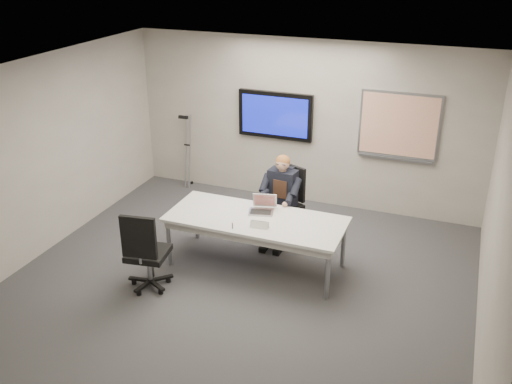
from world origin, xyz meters
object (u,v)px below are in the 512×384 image
(seated_person, at_px, (278,209))
(laptop, at_px, (263,207))
(conference_table, at_px, (256,224))
(office_chair_far, at_px, (285,215))
(office_chair_near, at_px, (148,265))

(seated_person, distance_m, laptop, 0.60)
(conference_table, distance_m, laptop, 0.28)
(seated_person, bearing_deg, laptop, -89.06)
(conference_table, height_order, seated_person, seated_person)
(conference_table, relative_size, seated_person, 1.81)
(office_chair_far, relative_size, laptop, 2.84)
(office_chair_near, bearing_deg, laptop, -140.06)
(office_chair_far, height_order, seated_person, seated_person)
(office_chair_far, height_order, office_chair_near, office_chair_near)
(office_chair_near, distance_m, laptop, 1.75)
(conference_table, height_order, office_chair_near, office_chair_near)
(conference_table, bearing_deg, office_chair_near, -136.72)
(office_chair_far, bearing_deg, seated_person, -71.24)
(laptop, bearing_deg, office_chair_far, 69.94)
(office_chair_near, distance_m, seated_person, 2.16)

